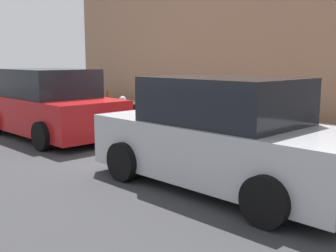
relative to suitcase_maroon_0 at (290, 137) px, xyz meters
The scene contains 16 objects.
ground_plane 3.51m from the suitcase_maroon_0, 13.54° to the left, with size 40.00×40.00×0.00m, color #333335.
sidewalk_curb 3.80m from the suitcase_maroon_0, 26.52° to the right, with size 18.00×5.00×0.14m, color #ADA89E.
suitcase_maroon_0 is the anchor object (origin of this frame).
suitcase_red_1 0.50m from the suitcase_maroon_0, ahead, with size 0.43×0.28×0.89m.
suitcase_black_2 1.00m from the suitcase_maroon_0, ahead, with size 0.38×0.25×0.89m.
suitcase_olive_3 1.53m from the suitcase_maroon_0, ahead, with size 0.48×0.20×0.83m.
suitcase_navy_4 2.11m from the suitcase_maroon_0, ahead, with size 0.47×0.28×0.59m.
suitcase_teal_5 2.63m from the suitcase_maroon_0, ahead, with size 0.37×0.22×0.94m.
suitcase_silver_6 3.10m from the suitcase_maroon_0, ahead, with size 0.37×0.23×0.65m.
suitcase_maroon_7 3.60m from the suitcase_maroon_0, ahead, with size 0.42×0.25×0.93m.
suitcase_red_8 4.13m from the suitcase_maroon_0, ahead, with size 0.45×0.29×0.63m.
suitcase_black_9 4.63m from the suitcase_maroon_0, ahead, with size 0.38×0.21×0.88m.
fire_hydrant 5.41m from the suitcase_maroon_0, ahead, with size 0.39×0.21×0.78m.
bollard_post 5.91m from the suitcase_maroon_0, ahead, with size 0.13×0.13×0.93m, color brown.
parked_car_silver_0 2.26m from the suitcase_maroon_0, 95.09° to the left, with size 4.38×2.13×1.70m.
parked_car_red_1 5.93m from the suitcase_maroon_0, 22.15° to the left, with size 4.37×2.19×1.73m.
Camera 1 is at (-7.63, 6.26, 1.97)m, focal length 44.49 mm.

